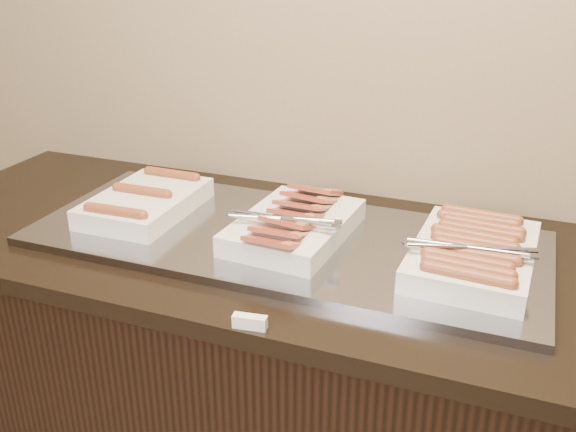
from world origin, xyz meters
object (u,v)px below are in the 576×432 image
Objects in this scene: warming_tray at (284,239)px; dish_left at (146,202)px; dish_center at (294,224)px; dish_right at (473,252)px; counter at (292,396)px.

warming_tray is 0.38m from dish_left.
dish_center reaches higher than dish_right.
dish_right reaches higher than warming_tray.
dish_center is at bearing -40.99° from counter.
dish_center is (0.00, -0.00, 0.50)m from counter.
warming_tray is 0.05m from dish_center.
dish_left is (-0.40, 0.00, 0.50)m from counter.
dish_left reaches higher than warming_tray.
dish_center is at bearing -1.00° from dish_left.
warming_tray reaches higher than counter.
warming_tray is 3.22× the size of dish_right.
counter is 0.46m from warming_tray.
dish_center is at bearing -177.48° from dish_right.
dish_left is at bearing 180.00° from counter.
warming_tray is 3.22× the size of dish_center.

